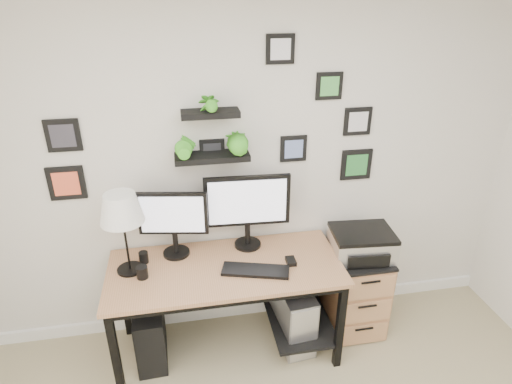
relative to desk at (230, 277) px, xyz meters
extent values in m
plane|color=silver|center=(0.23, 0.33, 0.67)|extent=(4.00, 0.00, 4.00)
cube|color=white|center=(0.23, 0.32, -0.58)|extent=(4.00, 0.03, 0.10)
cube|color=#B07D53|center=(-0.04, -0.04, 0.11)|extent=(1.60, 0.70, 0.03)
cube|color=black|center=(-0.04, -0.04, 0.07)|extent=(1.54, 0.64, 0.05)
cube|color=black|center=(-0.04, 0.29, -0.17)|extent=(1.44, 0.02, 0.41)
cube|color=black|center=(0.51, -0.04, -0.45)|extent=(0.45, 0.63, 0.03)
cube|color=black|center=(-0.79, -0.34, -0.27)|extent=(0.05, 0.05, 0.72)
cube|color=black|center=(-0.79, 0.26, -0.27)|extent=(0.05, 0.05, 0.72)
cube|color=black|center=(0.71, -0.34, -0.27)|extent=(0.05, 0.05, 0.72)
cube|color=black|center=(0.71, 0.26, -0.27)|extent=(0.05, 0.05, 0.72)
cylinder|color=black|center=(-0.36, 0.18, 0.13)|extent=(0.22, 0.22, 0.02)
cylinder|color=black|center=(-0.36, 0.18, 0.22)|extent=(0.04, 0.04, 0.17)
cube|color=black|center=(-0.36, 0.17, 0.46)|extent=(0.48, 0.12, 0.31)
cube|color=silver|center=(-0.37, 0.15, 0.46)|extent=(0.43, 0.08, 0.27)
cylinder|color=black|center=(0.16, 0.20, 0.13)|extent=(0.21, 0.21, 0.02)
cylinder|color=black|center=(0.16, 0.20, 0.22)|extent=(0.04, 0.04, 0.17)
cube|color=black|center=(0.16, 0.19, 0.50)|extent=(0.61, 0.07, 0.38)
cube|color=silver|center=(0.16, 0.17, 0.50)|extent=(0.55, 0.04, 0.33)
cube|color=black|center=(0.16, -0.14, 0.14)|extent=(0.47, 0.26, 0.02)
cube|color=black|center=(0.42, -0.08, 0.14)|extent=(0.07, 0.10, 0.03)
cylinder|color=black|center=(-0.68, 0.04, 0.13)|extent=(0.17, 0.17, 0.02)
cylinder|color=black|center=(-0.68, 0.04, 0.39)|extent=(0.02, 0.02, 0.52)
cone|color=white|center=(-0.68, 0.04, 0.60)|extent=(0.28, 0.28, 0.19)
cylinder|color=black|center=(-0.59, -0.06, 0.17)|extent=(0.08, 0.08, 0.08)
cylinder|color=black|center=(-0.59, 0.11, 0.16)|extent=(0.06, 0.06, 0.08)
cube|color=black|center=(-0.60, 0.00, -0.40)|extent=(0.22, 0.46, 0.45)
cube|color=gray|center=(0.46, -0.02, -0.38)|extent=(0.26, 0.51, 0.49)
cube|color=silver|center=(0.48, -0.27, -0.38)|extent=(0.20, 0.03, 0.46)
cube|color=#B07D53|center=(0.97, 0.06, -0.30)|extent=(0.42, 0.50, 0.65)
cube|color=black|center=(0.97, 0.06, 0.03)|extent=(0.43, 0.51, 0.02)
cube|color=#B07D53|center=(0.97, -0.19, -0.52)|extent=(0.39, 0.02, 0.18)
cylinder|color=black|center=(0.97, -0.21, -0.46)|extent=(0.14, 0.02, 0.02)
cube|color=#B07D53|center=(0.97, -0.19, -0.30)|extent=(0.39, 0.02, 0.18)
cylinder|color=black|center=(0.97, -0.21, -0.24)|extent=(0.14, 0.02, 0.02)
cube|color=#B07D53|center=(0.97, -0.19, -0.08)|extent=(0.39, 0.02, 0.18)
cylinder|color=black|center=(0.97, -0.21, -0.02)|extent=(0.14, 0.02, 0.02)
cube|color=silver|center=(0.99, 0.04, 0.13)|extent=(0.47, 0.38, 0.17)
cube|color=black|center=(0.99, 0.04, 0.23)|extent=(0.47, 0.38, 0.03)
cube|color=black|center=(0.97, -0.14, 0.11)|extent=(0.30, 0.05, 0.10)
cube|color=black|center=(-0.07, 0.24, 0.82)|extent=(0.50, 0.18, 0.04)
cube|color=black|center=(-0.07, 0.23, 1.12)|extent=(0.38, 0.15, 0.04)
imported|color=green|center=(-0.24, 0.24, 0.98)|extent=(0.15, 0.12, 0.27)
imported|color=green|center=(0.10, 0.24, 0.98)|extent=(0.15, 0.15, 0.27)
imported|color=green|center=(-0.07, 0.23, 1.27)|extent=(0.13, 0.09, 0.25)
cube|color=black|center=(1.01, 0.32, 0.66)|extent=(0.23, 0.02, 0.23)
cube|color=#2E803A|center=(1.01, 0.31, 0.66)|extent=(0.16, 0.00, 0.16)
cube|color=black|center=(-1.04, 0.32, 0.67)|extent=(0.24, 0.02, 0.24)
cube|color=#ED5937|center=(-1.04, 0.31, 0.67)|extent=(0.17, 0.00, 0.17)
cube|color=black|center=(0.75, 0.32, 1.25)|extent=(0.18, 0.02, 0.18)
cube|color=#4BA34A|center=(0.75, 0.31, 1.25)|extent=(0.13, 0.00, 0.13)
cube|color=black|center=(-0.06, 0.32, 0.83)|extent=(0.17, 0.02, 0.17)
cube|color=#242428|center=(-0.06, 0.31, 0.83)|extent=(0.12, 0.00, 0.12)
cube|color=black|center=(-1.00, 0.32, 1.00)|extent=(0.21, 0.02, 0.21)
cube|color=#322F39|center=(-1.00, 0.31, 1.00)|extent=(0.15, 0.00, 0.15)
cube|color=black|center=(0.52, 0.32, 0.82)|extent=(0.19, 0.02, 0.19)
cube|color=#697EB8|center=(0.52, 0.31, 0.82)|extent=(0.13, 0.00, 0.13)
cube|color=black|center=(0.40, 0.32, 1.50)|extent=(0.19, 0.02, 0.19)
cube|color=silver|center=(0.40, 0.31, 1.50)|extent=(0.13, 0.00, 0.13)
cube|color=black|center=(0.98, 0.32, 0.99)|extent=(0.20, 0.02, 0.20)
cube|color=silver|center=(0.98, 0.31, 0.99)|extent=(0.14, 0.00, 0.14)
camera|label=1|loc=(-0.27, -2.46, 1.85)|focal=30.00mm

